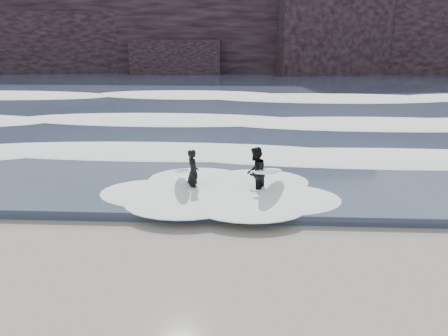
{
  "coord_description": "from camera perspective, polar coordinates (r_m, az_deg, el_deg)",
  "views": [
    {
      "loc": [
        -0.16,
        -8.46,
        5.46
      ],
      "look_at": [
        -0.83,
        5.18,
        1.0
      ],
      "focal_mm": 35.0,
      "sensor_mm": 36.0,
      "label": 1
    }
  ],
  "objects": [
    {
      "name": "ground",
      "position": [
        10.07,
        3.39,
        -14.79
      ],
      "size": [
        120.0,
        120.0,
        0.0
      ],
      "primitive_type": "plane",
      "color": "brown",
      "rests_on": "ground"
    },
    {
      "name": "sea",
      "position": [
        37.84,
        3.08,
        9.99
      ],
      "size": [
        90.0,
        52.0,
        0.3
      ],
      "primitive_type": "cube",
      "color": "#2B364A",
      "rests_on": "ground"
    },
    {
      "name": "headland",
      "position": [
        54.46,
        3.13,
        17.57
      ],
      "size": [
        70.0,
        9.0,
        10.0
      ],
      "primitive_type": "cube",
      "color": "black",
      "rests_on": "ground"
    },
    {
      "name": "foam_near",
      "position": [
        18.18,
        3.21,
        1.89
      ],
      "size": [
        60.0,
        3.2,
        0.2
      ],
      "primitive_type": "ellipsoid",
      "color": "white",
      "rests_on": "sea"
    },
    {
      "name": "foam_mid",
      "position": [
        24.98,
        3.15,
        6.41
      ],
      "size": [
        60.0,
        4.0,
        0.24
      ],
      "primitive_type": "ellipsoid",
      "color": "white",
      "rests_on": "sea"
    },
    {
      "name": "foam_far",
      "position": [
        33.83,
        3.1,
        9.54
      ],
      "size": [
        60.0,
        4.8,
        0.3
      ],
      "primitive_type": "ellipsoid",
      "color": "white",
      "rests_on": "sea"
    },
    {
      "name": "surfer_left",
      "position": [
        14.58,
        -4.38,
        -0.57
      ],
      "size": [
        1.1,
        1.85,
        1.61
      ],
      "color": "black",
      "rests_on": "ground"
    },
    {
      "name": "surfer_right",
      "position": [
        14.35,
        4.38,
        -0.6
      ],
      "size": [
        1.57,
        2.37,
        1.73
      ],
      "color": "black",
      "rests_on": "ground"
    }
  ]
}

